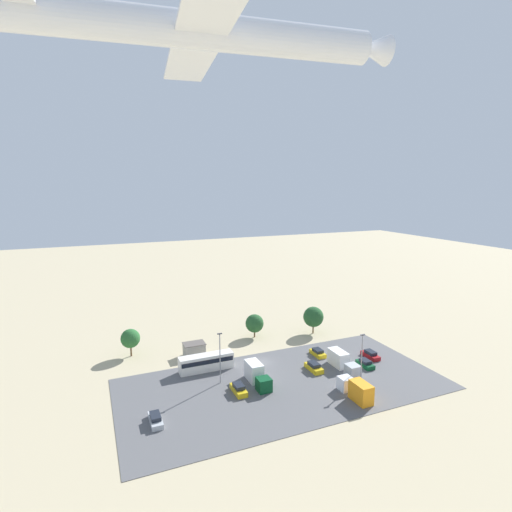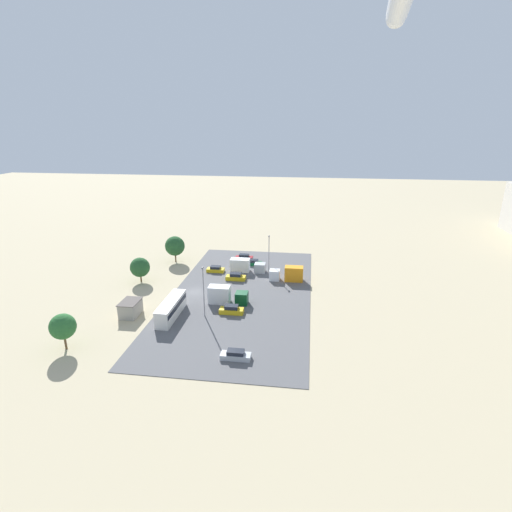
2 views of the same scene
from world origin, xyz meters
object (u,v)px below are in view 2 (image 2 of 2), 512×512
(parked_car_1, at_px, (253,263))
(parked_truck_1, at_px, (226,295))
(parked_truck_0, at_px, (288,274))
(parked_truck_2, at_px, (246,266))
(parked_car_4, at_px, (216,269))
(bus, at_px, (171,308))
(parked_car_0, at_px, (236,355))
(parked_car_2, at_px, (236,277))
(parked_car_3, at_px, (231,310))
(parked_car_5, at_px, (244,257))
(shed_building, at_px, (131,308))

(parked_car_1, relative_size, parked_truck_1, 0.52)
(parked_truck_0, relative_size, parked_truck_2, 0.90)
(parked_car_1, bearing_deg, parked_car_4, -54.65)
(bus, height_order, parked_car_0, bus)
(parked_car_2, height_order, parked_car_3, same)
(parked_car_2, height_order, parked_car_5, parked_car_2)
(parked_car_3, bearing_deg, parked_truck_0, 151.83)
(parked_car_3, xyz_separation_m, parked_car_4, (-21.96, -8.37, -0.08))
(parked_car_5, bearing_deg, parked_car_0, -172.20)
(shed_building, relative_size, parked_car_5, 1.02)
(parked_truck_1, distance_m, parked_truck_2, 18.78)
(parked_truck_1, bearing_deg, parked_car_0, 16.18)
(parked_truck_1, bearing_deg, parked_truck_0, 139.52)
(bus, bearing_deg, parked_car_2, 66.60)
(bus, height_order, parked_car_3, bus)
(parked_truck_2, bearing_deg, parked_car_5, -168.18)
(shed_building, bearing_deg, parked_car_1, 148.38)
(parked_truck_2, bearing_deg, parked_car_3, 2.38)
(parked_truck_0, bearing_deg, bus, 135.54)
(bus, relative_size, parked_car_4, 2.59)
(parked_car_2, xyz_separation_m, parked_truck_1, (12.85, 0.29, 0.95))
(shed_building, distance_m, parked_car_1, 37.00)
(parked_car_3, height_order, parked_car_4, parked_car_3)
(parked_car_2, bearing_deg, parked_car_5, 1.66)
(bus, height_order, parked_truck_2, bus)
(bus, distance_m, parked_truck_1, 11.66)
(bus, height_order, parked_truck_1, parked_truck_1)
(bus, xyz_separation_m, parked_car_1, (-31.02, 11.45, -1.15))
(bus, distance_m, parked_car_5, 35.88)
(shed_building, relative_size, parked_truck_2, 0.55)
(parked_car_4, bearing_deg, shed_building, -22.91)
(parked_car_1, relative_size, parked_car_5, 0.91)
(parked_car_2, relative_size, parked_car_5, 1.00)
(bus, relative_size, parked_car_3, 2.39)
(parked_car_0, xyz_separation_m, parked_car_5, (-47.50, -6.51, 0.03))
(parked_car_3, relative_size, parked_truck_1, 0.58)
(parked_car_1, height_order, parked_car_4, parked_car_1)
(parked_car_1, height_order, parked_car_3, parked_car_3)
(parked_car_0, xyz_separation_m, parked_car_3, (-15.52, -3.71, 0.07))
(parked_truck_0, bearing_deg, shed_building, 127.11)
(parked_car_2, height_order, parked_truck_0, parked_truck_0)
(parked_car_5, bearing_deg, parked_truck_1, -178.52)
(shed_building, height_order, parked_car_3, shed_building)
(parked_truck_1, bearing_deg, parked_car_1, 174.19)
(parked_car_0, xyz_separation_m, parked_truck_2, (-38.73, -4.67, 0.85))
(parked_car_1, distance_m, parked_car_5, 4.97)
(parked_car_1, distance_m, parked_truck_0, 13.59)
(parked_car_2, bearing_deg, parked_truck_0, -84.16)
(parked_car_0, xyz_separation_m, parked_car_1, (-43.64, -3.39, 0.00))
(parked_car_1, xyz_separation_m, parked_truck_1, (23.65, -2.41, 1.01))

